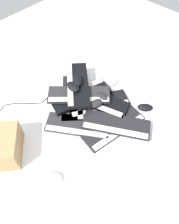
{
  "coord_description": "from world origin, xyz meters",
  "views": [
    {
      "loc": [
        -0.73,
        -0.54,
        1.24
      ],
      "look_at": [
        -0.08,
        0.07,
        0.06
      ],
      "focal_mm": 35.0,
      "sensor_mm": 36.0,
      "label": 1
    }
  ],
  "objects_px": {
    "keyboard_0": "(99,104)",
    "keyboard_2": "(78,126)",
    "keyboard_1": "(73,97)",
    "mouse_0": "(103,97)",
    "keyboard_4": "(97,101)",
    "mouse_6": "(77,81)",
    "mouse_3": "(145,107)",
    "mouse_1": "(53,177)",
    "mouse_5": "(96,103)",
    "keyboard_6": "(81,96)",
    "keyboard_8": "(77,84)",
    "keyboard_3": "(114,128)",
    "keyboard_5": "(116,125)",
    "keyboard_7": "(79,95)",
    "mouse_4": "(73,87)",
    "mouse_2": "(113,81)"
  },
  "relations": [
    {
      "from": "keyboard_1",
      "to": "mouse_1",
      "type": "xyz_separation_m",
      "value": [
        -0.51,
        -0.35,
        0.01
      ]
    },
    {
      "from": "keyboard_1",
      "to": "mouse_2",
      "type": "xyz_separation_m",
      "value": [
        0.33,
        -0.11,
        0.01
      ]
    },
    {
      "from": "keyboard_0",
      "to": "mouse_0",
      "type": "xyz_separation_m",
      "value": [
        0.02,
        -0.02,
        0.07
      ]
    },
    {
      "from": "keyboard_3",
      "to": "keyboard_8",
      "type": "bearing_deg",
      "value": 81.32
    },
    {
      "from": "keyboard_6",
      "to": "mouse_1",
      "type": "xyz_separation_m",
      "value": [
        -0.54,
        -0.3,
        -0.02
      ]
    },
    {
      "from": "keyboard_5",
      "to": "mouse_0",
      "type": "bearing_deg",
      "value": 64.63
    },
    {
      "from": "keyboard_8",
      "to": "mouse_3",
      "type": "bearing_deg",
      "value": -63.98
    },
    {
      "from": "keyboard_6",
      "to": "mouse_5",
      "type": "xyz_separation_m",
      "value": [
        -0.0,
        -0.15,
        0.04
      ]
    },
    {
      "from": "keyboard_0",
      "to": "mouse_0",
      "type": "relative_size",
      "value": 4.14
    },
    {
      "from": "mouse_0",
      "to": "keyboard_7",
      "type": "bearing_deg",
      "value": 42.81
    },
    {
      "from": "keyboard_7",
      "to": "keyboard_6",
      "type": "bearing_deg",
      "value": 5.76
    },
    {
      "from": "keyboard_3",
      "to": "mouse_4",
      "type": "height_order",
      "value": "mouse_4"
    },
    {
      "from": "keyboard_2",
      "to": "keyboard_3",
      "type": "bearing_deg",
      "value": -50.04
    },
    {
      "from": "mouse_3",
      "to": "keyboard_6",
      "type": "bearing_deg",
      "value": -8.62
    },
    {
      "from": "keyboard_5",
      "to": "mouse_0",
      "type": "xyz_separation_m",
      "value": [
        0.1,
        0.2,
        0.04
      ]
    },
    {
      "from": "keyboard_7",
      "to": "mouse_6",
      "type": "bearing_deg",
      "value": 52.54
    },
    {
      "from": "keyboard_0",
      "to": "mouse_5",
      "type": "bearing_deg",
      "value": -159.61
    },
    {
      "from": "keyboard_4",
      "to": "mouse_6",
      "type": "distance_m",
      "value": 0.2
    },
    {
      "from": "keyboard_1",
      "to": "mouse_2",
      "type": "relative_size",
      "value": 3.81
    },
    {
      "from": "mouse_3",
      "to": "mouse_6",
      "type": "bearing_deg",
      "value": -14.23
    },
    {
      "from": "mouse_3",
      "to": "mouse_4",
      "type": "bearing_deg",
      "value": -7.63
    },
    {
      "from": "keyboard_7",
      "to": "mouse_1",
      "type": "relative_size",
      "value": 3.86
    },
    {
      "from": "keyboard_3",
      "to": "mouse_2",
      "type": "xyz_separation_m",
      "value": [
        0.33,
        0.28,
        0.01
      ]
    },
    {
      "from": "mouse_1",
      "to": "mouse_6",
      "type": "height_order",
      "value": "mouse_6"
    },
    {
      "from": "keyboard_1",
      "to": "mouse_5",
      "type": "xyz_separation_m",
      "value": [
        0.03,
        -0.2,
        0.07
      ]
    },
    {
      "from": "keyboard_1",
      "to": "mouse_1",
      "type": "bearing_deg",
      "value": -145.18
    },
    {
      "from": "keyboard_0",
      "to": "keyboard_4",
      "type": "distance_m",
      "value": 0.03
    },
    {
      "from": "keyboard_6",
      "to": "keyboard_8",
      "type": "distance_m",
      "value": 0.09
    },
    {
      "from": "mouse_1",
      "to": "mouse_5",
      "type": "relative_size",
      "value": 1.0
    },
    {
      "from": "keyboard_0",
      "to": "mouse_5",
      "type": "height_order",
      "value": "mouse_5"
    },
    {
      "from": "keyboard_0",
      "to": "mouse_3",
      "type": "height_order",
      "value": "mouse_3"
    },
    {
      "from": "keyboard_4",
      "to": "mouse_6",
      "type": "relative_size",
      "value": 4.22
    },
    {
      "from": "keyboard_8",
      "to": "mouse_2",
      "type": "relative_size",
      "value": 3.87
    },
    {
      "from": "keyboard_0",
      "to": "keyboard_2",
      "type": "distance_m",
      "value": 0.24
    },
    {
      "from": "mouse_4",
      "to": "mouse_1",
      "type": "bearing_deg",
      "value": 131.37
    },
    {
      "from": "mouse_3",
      "to": "mouse_6",
      "type": "relative_size",
      "value": 1.0
    },
    {
      "from": "keyboard_6",
      "to": "keyboard_7",
      "type": "bearing_deg",
      "value": -174.24
    },
    {
      "from": "keyboard_1",
      "to": "mouse_0",
      "type": "bearing_deg",
      "value": -61.67
    },
    {
      "from": "mouse_5",
      "to": "mouse_6",
      "type": "relative_size",
      "value": 1.0
    },
    {
      "from": "keyboard_4",
      "to": "mouse_6",
      "type": "bearing_deg",
      "value": 96.9
    },
    {
      "from": "keyboard_2",
      "to": "keyboard_5",
      "type": "height_order",
      "value": "keyboard_5"
    },
    {
      "from": "keyboard_1",
      "to": "mouse_0",
      "type": "xyz_separation_m",
      "value": [
        0.11,
        -0.2,
        0.07
      ]
    },
    {
      "from": "keyboard_1",
      "to": "mouse_3",
      "type": "xyz_separation_m",
      "value": [
        0.28,
        -0.45,
        0.01
      ]
    },
    {
      "from": "keyboard_4",
      "to": "keyboard_6",
      "type": "bearing_deg",
      "value": 110.45
    },
    {
      "from": "keyboard_0",
      "to": "mouse_3",
      "type": "relative_size",
      "value": 4.14
    },
    {
      "from": "keyboard_8",
      "to": "mouse_4",
      "type": "relative_size",
      "value": 3.87
    },
    {
      "from": "keyboard_2",
      "to": "mouse_4",
      "type": "height_order",
      "value": "mouse_4"
    },
    {
      "from": "keyboard_6",
      "to": "mouse_2",
      "type": "bearing_deg",
      "value": -11.62
    },
    {
      "from": "mouse_3",
      "to": "keyboard_3",
      "type": "bearing_deg",
      "value": 37.65
    },
    {
      "from": "keyboard_2",
      "to": "mouse_2",
      "type": "relative_size",
      "value": 4.09
    }
  ]
}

